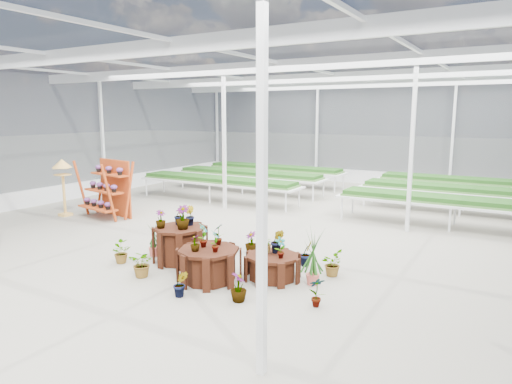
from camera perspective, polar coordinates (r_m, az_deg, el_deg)
The scene contains 10 objects.
ground_plane at distance 10.63m, azimuth -2.68°, elevation -7.57°, with size 24.00×24.00×0.00m, color gray.
greenhouse_shell at distance 10.19m, azimuth -2.78°, elevation 4.60°, with size 18.00×24.00×4.50m, color white, non-canonical shape.
steel_frame at distance 10.19m, azimuth -2.78°, elevation 4.60°, with size 18.00×24.00×4.50m, color silver, non-canonical shape.
nursery_benches at distance 16.87m, azimuth 10.78°, elevation 0.21°, with size 16.00×7.00×0.84m, color silver, non-canonical shape.
plinth_tall at distance 9.99m, azimuth -9.43°, elevation -6.49°, with size 1.14×1.14×0.78m, color black.
plinth_mid at distance 8.86m, azimuth -5.88°, elevation -9.04°, with size 1.20×1.20×0.64m, color black.
plinth_low at distance 8.93m, azimuth 2.08°, elevation -9.34°, with size 1.08×1.08×0.48m, color black.
shelf_rack at distance 14.70m, azimuth -18.38°, elevation 0.33°, with size 1.67×0.88×1.77m, color #A33912, non-canonical shape.
bird_table at distance 15.39m, azimuth -22.92°, elevation 0.51°, with size 0.43×0.43×1.80m, color gold, non-canonical shape.
nursery_plants at distance 9.32m, azimuth -4.35°, elevation -7.09°, with size 4.91×3.17×1.29m.
Camera 1 is at (5.56, -8.49, 3.16)m, focal length 32.00 mm.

